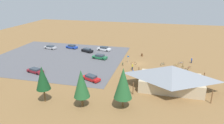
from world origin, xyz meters
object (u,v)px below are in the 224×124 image
Objects in this scene: bicycle_yellow_back_row at (176,65)px; bike_pavilion at (171,76)px; pine_midwest at (81,84)px; car_green_end_stall at (100,57)px; car_maroon_back_corner at (35,71)px; visitor_crossing_yard at (192,60)px; pine_far_east at (123,83)px; bicycle_yellow_yard_right at (183,67)px; car_silver_near_entry at (50,47)px; bicycle_silver_edge_north at (171,70)px; bicycle_white_trailside at (187,70)px; visitor_by_pavilion at (133,73)px; trash_bin at (142,55)px; bicycle_green_near_porch at (123,64)px; car_black_front_row at (87,50)px; car_red_inner_stall at (91,78)px; car_blue_aisle_side at (72,47)px; car_white_by_curb at (104,49)px; visitor_at_bikes at (132,66)px; bicycle_black_yard_center at (178,70)px; bicycle_teal_by_bin at (163,64)px; bicycle_blue_near_sign at (181,63)px; bicycle_purple_mid_cluster at (171,73)px; bicycle_red_edge_south at (189,68)px; bicycle_orange_front_row at (134,63)px; lot_sign at (128,58)px.

bike_pavilion is at bearing 82.78° from bicycle_yellow_back_row.
car_green_end_stall is at bearing -79.46° from pine_midwest.
visitor_crossing_yard reaches higher than car_maroon_back_corner.
pine_far_east is 27.96m from bicycle_yellow_yard_right.
pine_far_east is at bearing 135.67° from car_silver_near_entry.
bicycle_white_trailside reaches higher than bicycle_silver_edge_north.
visitor_by_pavilion is at bearing 42.00° from bicycle_yellow_back_row.
trash_bin is 11.02m from bicycle_green_near_porch.
bicycle_yellow_yard_right is 0.36× the size of car_silver_near_entry.
pine_far_east reaches higher than car_green_end_stall.
bicycle_yellow_back_row is 30.91m from car_black_front_row.
bicycle_white_trailside is at bearing 161.42° from car_black_front_row.
bicycle_white_trailside is 0.96× the size of bicycle_yellow_back_row.
car_black_front_row is 0.92× the size of car_red_inner_stall.
car_maroon_back_corner is at bearing 15.95° from bicycle_silver_edge_north.
car_red_inner_stall is at bearing 99.88° from car_green_end_stall.
car_white_by_curb is (-12.59, -0.08, 0.04)m from car_blue_aisle_side.
car_black_front_row is at bearing -38.56° from bike_pavilion.
visitor_at_bikes is at bearing -132.43° from car_red_inner_stall.
pine_far_east reaches higher than bicycle_black_yard_center.
bike_pavilion reaches higher than car_green_end_stall.
car_silver_near_entry is at bearing -13.73° from bicycle_white_trailside.
pine_far_east is 1.62× the size of car_silver_near_entry.
bicycle_teal_by_bin is 0.26× the size of car_white_by_curb.
trash_bin is at bearing -20.75° from bicycle_blue_near_sign.
bike_pavilion is 10.58× the size of bicycle_white_trailside.
bicycle_blue_near_sign is at bearing 26.66° from visitor_crossing_yard.
bicycle_purple_mid_cluster is at bearing 59.49° from bicycle_yellow_yard_right.
bike_pavilion reaches higher than bicycle_yellow_back_row.
bicycle_green_near_porch is 0.91× the size of visitor_crossing_yard.
bicycle_blue_near_sign is at bearing -63.86° from bicycle_red_edge_south.
car_silver_near_entry reaches higher than bicycle_orange_front_row.
lot_sign reaches higher than bicycle_silver_edge_north.
pine_midwest is 28.58m from bicycle_silver_edge_north.
car_blue_aisle_side is 30.75m from car_red_inner_stall.
bicycle_blue_near_sign is (-19.80, -29.58, -4.37)m from pine_midwest.
car_white_by_curb reaches higher than bicycle_yellow_yard_right.
car_maroon_back_corner is 27.60m from car_white_by_curb.
trash_bin is 0.19× the size of car_blue_aisle_side.
bicycle_yellow_back_row is at bearing -25.14° from bicycle_yellow_yard_right.
car_white_by_curb is (22.87, -25.69, -2.24)m from bike_pavilion.
bicycle_silver_edge_north is 11.13m from bicycle_orange_front_row.
bicycle_black_yard_center is at bearing 93.37° from bicycle_yellow_back_row.
car_green_end_stall is at bearing -10.42° from bicycle_white_trailside.
visitor_at_bikes is 1.05× the size of visitor_by_pavilion.
car_green_end_stall is 1.02× the size of car_silver_near_entry.
bicycle_yellow_back_row is at bearing 166.34° from car_black_front_row.
bicycle_purple_mid_cluster is 10.15m from visitor_by_pavilion.
bicycle_silver_edge_north is at bearing 118.93° from bicycle_teal_by_bin.
bicycle_yellow_yard_right is at bearing -118.56° from bicycle_black_yard_center.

